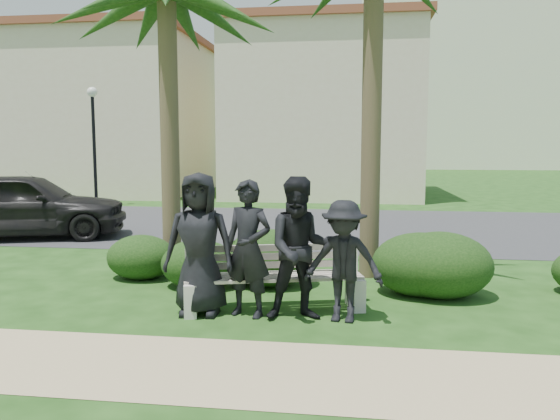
# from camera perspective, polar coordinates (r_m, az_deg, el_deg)

# --- Properties ---
(ground) EXTENTS (160.00, 160.00, 0.00)m
(ground) POSITION_cam_1_polar(r_m,az_deg,el_deg) (7.15, 4.65, -11.04)
(ground) COLOR #193D11
(ground) RESTS_ON ground
(footpath) EXTENTS (30.00, 1.60, 0.01)m
(footpath) POSITION_cam_1_polar(r_m,az_deg,el_deg) (5.47, 3.58, -16.77)
(footpath) COLOR tan
(footpath) RESTS_ON ground
(asphalt_street) EXTENTS (160.00, 8.00, 0.01)m
(asphalt_street) POSITION_cam_1_polar(r_m,az_deg,el_deg) (14.97, 6.30, -1.72)
(asphalt_street) COLOR #2D2D30
(asphalt_street) RESTS_ON ground
(stucco_bldg_left) EXTENTS (10.40, 8.40, 7.30)m
(stucco_bldg_left) POSITION_cam_1_polar(r_m,az_deg,el_deg) (27.75, -18.99, 9.39)
(stucco_bldg_left) COLOR beige
(stucco_bldg_left) RESTS_ON ground
(stucco_bldg_right) EXTENTS (8.40, 8.40, 7.30)m
(stucco_bldg_right) POSITION_cam_1_polar(r_m,az_deg,el_deg) (24.89, 4.67, 10.08)
(stucco_bldg_right) COLOR beige
(stucco_bldg_right) RESTS_ON ground
(hotel_tower) EXTENTS (26.00, 18.00, 37.30)m
(hotel_tower) POSITION_cam_1_polar(r_m,az_deg,el_deg) (64.28, 20.71, 16.31)
(hotel_tower) COLOR #F5EDCD
(hotel_tower) RESTS_ON ground
(street_lamp) EXTENTS (0.36, 0.36, 4.29)m
(street_lamp) POSITION_cam_1_polar(r_m,az_deg,el_deg) (21.01, -18.92, 8.41)
(street_lamp) COLOR black
(street_lamp) RESTS_ON ground
(park_bench) EXTENTS (2.48, 1.11, 0.82)m
(park_bench) POSITION_cam_1_polar(r_m,az_deg,el_deg) (7.33, -0.53, -7.57)
(park_bench) COLOR gray
(park_bench) RESTS_ON ground
(man_a) EXTENTS (0.92, 0.62, 1.85)m
(man_a) POSITION_cam_1_polar(r_m,az_deg,el_deg) (7.11, -8.43, -3.53)
(man_a) COLOR black
(man_a) RESTS_ON ground
(man_b) EXTENTS (0.74, 0.59, 1.76)m
(man_b) POSITION_cam_1_polar(r_m,az_deg,el_deg) (6.97, -3.36, -4.05)
(man_b) COLOR black
(man_b) RESTS_ON ground
(man_c) EXTENTS (1.00, 0.85, 1.81)m
(man_c) POSITION_cam_1_polar(r_m,az_deg,el_deg) (6.82, 2.19, -4.07)
(man_c) COLOR black
(man_c) RESTS_ON ground
(man_d) EXTENTS (1.07, 0.73, 1.52)m
(man_d) POSITION_cam_1_polar(r_m,az_deg,el_deg) (6.81, 6.66, -5.35)
(man_d) COLOR black
(man_d) RESTS_ON ground
(hedge_a) EXTENTS (1.14, 0.94, 0.74)m
(hedge_a) POSITION_cam_1_polar(r_m,az_deg,el_deg) (9.34, -14.30, -4.66)
(hedge_a) COLOR black
(hedge_a) RESTS_ON ground
(hedge_b) EXTENTS (1.17, 0.97, 0.77)m
(hedge_b) POSITION_cam_1_polar(r_m,az_deg,el_deg) (8.58, -8.51, -5.45)
(hedge_b) COLOR black
(hedge_b) RESTS_ON ground
(hedge_c) EXTENTS (1.39, 1.15, 0.91)m
(hedge_c) POSITION_cam_1_polar(r_m,az_deg,el_deg) (8.61, -1.13, -4.85)
(hedge_c) COLOR black
(hedge_c) RESTS_ON ground
(hedge_d) EXTENTS (1.50, 1.24, 0.98)m
(hedge_d) POSITION_cam_1_polar(r_m,az_deg,el_deg) (8.29, 16.41, -5.33)
(hedge_d) COLOR black
(hedge_d) RESTS_ON ground
(hedge_e) EXTENTS (1.45, 1.20, 0.94)m
(hedge_e) POSITION_cam_1_polar(r_m,az_deg,el_deg) (8.33, 14.54, -5.33)
(hedge_e) COLOR black
(hedge_e) RESTS_ON ground
(car_a) EXTENTS (4.99, 3.16, 1.58)m
(car_a) POSITION_cam_1_polar(r_m,az_deg,el_deg) (14.29, -25.15, 0.49)
(car_a) COLOR black
(car_a) RESTS_ON ground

